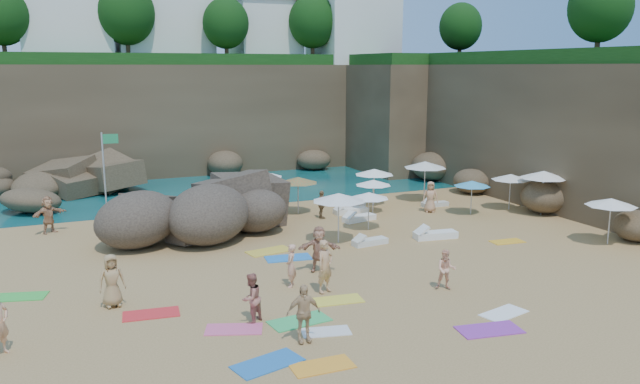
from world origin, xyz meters
name	(u,v)px	position (x,y,z in m)	size (l,w,h in m)	color
ground	(305,254)	(0.00, 0.00, 0.00)	(120.00, 120.00, 0.00)	tan
seawater	(174,160)	(0.00, 30.00, 0.00)	(120.00, 120.00, 0.00)	#0C4751
cliff_back	(209,117)	(2.00, 25.00, 4.00)	(44.00, 8.00, 8.00)	brown
cliff_right	(530,127)	(19.00, 8.00, 4.00)	(8.00, 30.00, 8.00)	brown
cliff_corner	(407,115)	(17.00, 20.00, 4.00)	(10.00, 12.00, 8.00)	brown
rock_promontory	(31,203)	(-11.00, 16.00, 0.00)	(12.00, 7.00, 2.00)	brown
clifftop_buildings	(216,23)	(2.96, 25.79, 11.24)	(28.48, 9.48, 7.00)	white
clifftop_trees	(263,18)	(4.78, 19.52, 11.26)	(35.60, 23.82, 4.40)	#11380F
rock_outcrop	(206,236)	(-3.24, 4.51, 0.00)	(7.03, 5.27, 2.81)	brown
flag_pole	(106,162)	(-6.98, 11.01, 2.85)	(0.87, 0.10, 4.47)	silver
parasol_0	(264,174)	(1.45, 9.76, 1.83)	(2.11, 2.11, 1.99)	silver
parasol_1	(373,183)	(6.27, 5.59, 1.70)	(1.96, 1.96, 1.86)	silver
parasol_2	(425,165)	(10.58, 7.19, 2.19)	(2.52, 2.52, 2.38)	silver
parasol_3	(511,177)	(13.72, 3.37, 1.85)	(2.13, 2.13, 2.01)	silver
parasol_4	(374,172)	(7.27, 7.36, 1.95)	(2.25, 2.25, 2.12)	silver
parasol_5	(369,195)	(4.43, 2.61, 1.71)	(1.97, 1.97, 1.86)	silver
parasol_6	(298,180)	(2.46, 7.07, 1.87)	(2.16, 2.16, 2.04)	silver
parasol_8	(544,175)	(14.48, 1.67, 2.20)	(2.54, 2.54, 2.40)	silver
parasol_9	(339,197)	(2.09, 1.09, 2.10)	(2.43, 2.43, 2.29)	silver
parasol_10	(472,184)	(11.03, 3.25, 1.70)	(1.96, 1.96, 1.85)	silver
parasol_11	(611,202)	(13.16, -3.97, 1.93)	(2.23, 2.23, 2.11)	silver
lounger_0	(359,218)	(4.79, 4.33, 0.14)	(1.84, 0.61, 0.29)	white
lounger_1	(435,204)	(10.35, 5.70, 0.12)	(1.56, 0.52, 0.24)	silver
lounger_2	(350,205)	(5.79, 7.42, 0.13)	(1.66, 0.55, 0.26)	silver
lounger_3	(435,235)	(6.54, -0.08, 0.16)	(2.03, 0.68, 0.32)	white
lounger_4	(351,211)	(5.12, 6.00, 0.15)	(1.87, 0.62, 0.29)	white
lounger_5	(370,242)	(3.24, 0.20, 0.13)	(1.65, 0.55, 0.26)	silver
towel_0	(268,363)	(-4.68, -8.90, 0.02)	(1.89, 0.94, 0.03)	#2169B4
towel_1	(234,329)	(-4.91, -6.37, 0.02)	(1.73, 0.86, 0.03)	#E25786
towel_2	(322,366)	(-3.38, -9.61, 0.01)	(1.68, 0.84, 0.03)	orange
towel_3	(299,321)	(-2.84, -6.58, 0.02)	(1.91, 0.95, 0.03)	#35BA5F
towel_4	(338,300)	(-0.98, -5.44, 0.02)	(1.71, 0.85, 0.03)	yellow
towel_5	(326,332)	(-2.40, -7.64, 0.01)	(1.47, 0.74, 0.03)	silver
towel_6	(489,330)	(2.22, -9.49, 0.02)	(1.94, 0.97, 0.03)	purple
towel_7	(151,314)	(-7.04, -4.15, 0.02)	(1.78, 0.89, 0.03)	red
towel_8	(288,258)	(-0.85, -0.26, 0.02)	(1.90, 0.95, 0.03)	blue
towel_10	(507,242)	(9.22, -1.90, 0.01)	(1.53, 0.76, 0.03)	yellow
towel_11	(20,297)	(-11.00, -0.76, 0.02)	(1.74, 0.87, 0.03)	green
towel_12	(269,251)	(-1.27, 0.98, 0.02)	(1.93, 0.97, 0.03)	gold
towel_13	(504,313)	(3.48, -8.62, 0.01)	(1.62, 0.81, 0.03)	white
person_stand_1	(251,298)	(-4.24, -6.04, 0.80)	(0.78, 0.60, 1.60)	#B06758
person_stand_2	(219,197)	(-1.48, 8.78, 0.92)	(1.19, 0.49, 1.85)	#E4BC81
person_stand_3	(322,205)	(3.20, 5.56, 0.75)	(0.88, 0.37, 1.50)	olive
person_stand_4	(430,197)	(9.27, 4.56, 0.86)	(0.84, 0.46, 1.72)	tan
person_stand_5	(48,215)	(-9.99, 8.11, 0.91)	(1.68, 0.48, 1.81)	tan
person_stand_6	(291,266)	(-1.96, -3.50, 0.79)	(0.58, 0.38, 1.59)	#E3A281
person_lie_1	(303,335)	(-3.28, -8.02, 0.21)	(1.01, 1.73, 0.42)	tan
person_lie_2	(113,300)	(-8.10, -2.97, 0.24)	(0.87, 1.78, 0.47)	#A88454
person_lie_3	(319,266)	(-0.35, -2.36, 0.24)	(1.65, 1.78, 0.48)	tan
person_lie_4	(325,287)	(-1.07, -4.56, 0.23)	(0.69, 1.89, 0.45)	tan
person_lie_5	(445,282)	(3.02, -6.01, 0.27)	(0.70, 1.45, 0.55)	#F5B08B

